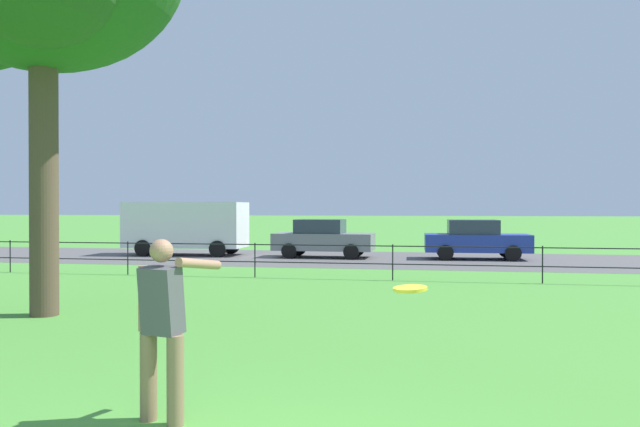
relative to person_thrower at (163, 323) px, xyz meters
name	(u,v)px	position (x,y,z in m)	size (l,w,h in m)	color
street_strip	(404,259)	(1.38, 18.76, -0.93)	(80.00, 8.00, 0.01)	#565454
park_fence	(393,256)	(1.38, 11.78, -0.26)	(31.73, 0.04, 1.00)	black
person_thrower	(163,323)	(0.00, 0.00, 0.00)	(0.66, 0.74, 1.72)	#846B4C
frisbee	(410,289)	(2.32, -0.51, 0.45)	(0.38, 0.38, 0.05)	yellow
panel_van_far_left	(186,225)	(-7.84, 19.36, 0.34)	(5.06, 2.22, 2.24)	white
car_grey_right	(323,238)	(-1.91, 19.18, -0.15)	(4.03, 1.88, 1.54)	slate
car_blue_center	(476,239)	(4.11, 19.39, -0.15)	(4.06, 1.93, 1.54)	#233899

